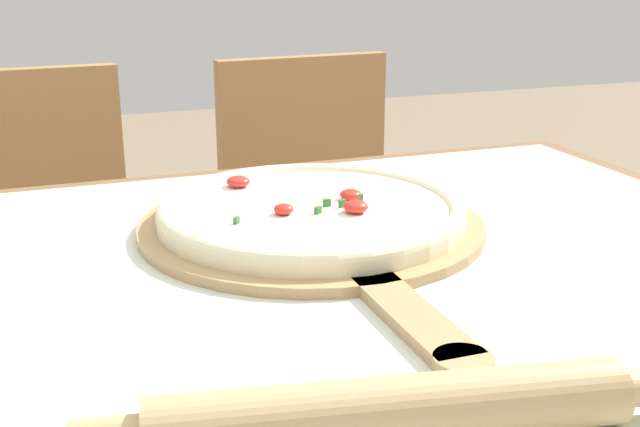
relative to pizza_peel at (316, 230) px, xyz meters
name	(u,v)px	position (x,y,z in m)	size (l,w,h in m)	color
dining_table	(337,373)	(-0.02, -0.11, -0.13)	(1.16, 0.92, 0.76)	brown
towel_cloth	(338,271)	(-0.02, -0.11, -0.01)	(1.08, 0.84, 0.00)	silver
pizza_peel	(316,230)	(0.00, 0.00, 0.00)	(0.41, 0.59, 0.01)	tan
pizza	(311,210)	(0.00, 0.02, 0.02)	(0.36, 0.36, 0.03)	beige
rolling_pin	(391,411)	(-0.10, -0.41, 0.02)	(0.41, 0.11, 0.05)	tan
chair_left	(38,269)	(-0.32, 0.69, -0.27)	(0.42, 0.42, 0.87)	#A37547
chair_right	(320,235)	(0.26, 0.69, -0.27)	(0.43, 0.43, 0.87)	#A37547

